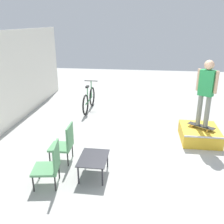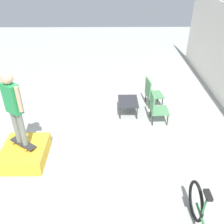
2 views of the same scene
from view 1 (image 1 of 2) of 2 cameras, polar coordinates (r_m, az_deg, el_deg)
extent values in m
plane|color=#A8A8A3|center=(6.51, 10.66, -10.32)|extent=(24.00, 24.00, 0.00)
cube|color=gold|center=(7.65, 19.32, -4.78)|extent=(1.21, 1.04, 0.38)
cylinder|color=#B7B7BC|center=(7.04, 20.41, -5.44)|extent=(0.05, 1.04, 0.05)
cube|color=#2D2D2D|center=(7.51, 19.72, -2.99)|extent=(0.59, 0.73, 0.02)
cylinder|color=gold|center=(7.51, 17.72, -3.06)|extent=(0.06, 0.06, 0.05)
cylinder|color=gold|center=(7.70, 18.45, -2.55)|extent=(0.06, 0.06, 0.05)
cylinder|color=gold|center=(7.35, 20.99, -3.97)|extent=(0.06, 0.06, 0.05)
cylinder|color=gold|center=(7.55, 21.64, -3.41)|extent=(0.06, 0.06, 0.05)
cylinder|color=gray|center=(7.32, 20.92, 0.05)|extent=(0.13, 0.13, 0.88)
cylinder|color=gray|center=(7.39, 19.34, 0.44)|extent=(0.13, 0.13, 0.88)
cube|color=#28934C|center=(7.14, 20.88, 6.22)|extent=(0.38, 0.43, 0.70)
cylinder|color=#D8A884|center=(7.05, 22.74, 6.25)|extent=(0.09, 0.09, 0.59)
cylinder|color=#D8A884|center=(7.22, 19.16, 6.98)|extent=(0.09, 0.09, 0.59)
sphere|color=#D8A884|center=(7.05, 21.36, 9.98)|extent=(0.26, 0.26, 0.26)
cube|color=#2D2D33|center=(5.58, -4.26, -10.42)|extent=(0.83, 0.61, 0.02)
cylinder|color=#2D2D33|center=(5.36, -2.21, -14.60)|extent=(0.04, 0.04, 0.42)
cylinder|color=#2D2D33|center=(5.96, -1.03, -10.66)|extent=(0.04, 0.04, 0.42)
cylinder|color=#2D2D33|center=(5.46, -7.71, -14.08)|extent=(0.04, 0.04, 0.42)
cylinder|color=#2D2D33|center=(6.05, -5.94, -10.28)|extent=(0.04, 0.04, 0.42)
cylinder|color=black|center=(5.80, -16.42, -12.93)|extent=(0.03, 0.03, 0.35)
cylinder|color=black|center=(5.45, -17.56, -15.42)|extent=(0.03, 0.03, 0.35)
cylinder|color=black|center=(5.70, -12.03, -13.10)|extent=(0.03, 0.03, 0.35)
cylinder|color=black|center=(5.35, -12.85, -15.67)|extent=(0.03, 0.03, 0.35)
cube|color=#569360|center=(5.46, -14.91, -12.49)|extent=(0.60, 0.60, 0.05)
cube|color=#569360|center=(5.26, -12.62, -9.83)|extent=(0.52, 0.12, 0.55)
cylinder|color=black|center=(6.59, -12.78, -8.35)|extent=(0.03, 0.03, 0.35)
cylinder|color=black|center=(6.23, -14.04, -10.24)|extent=(0.03, 0.03, 0.35)
cylinder|color=black|center=(6.47, -9.03, -8.64)|extent=(0.03, 0.03, 0.35)
cylinder|color=black|center=(6.10, -10.07, -10.60)|extent=(0.03, 0.03, 0.35)
cube|color=#569360|center=(6.24, -11.61, -7.82)|extent=(0.53, 0.53, 0.05)
cube|color=#569360|center=(6.04, -9.62, -5.47)|extent=(0.52, 0.05, 0.55)
torus|color=black|center=(10.14, -4.58, 3.56)|extent=(0.76, 0.07, 0.76)
torus|color=black|center=(9.14, -6.07, 1.64)|extent=(0.76, 0.07, 0.76)
cylinder|color=#338447|center=(9.64, -5.29, 2.65)|extent=(0.98, 0.06, 0.04)
cylinder|color=#338447|center=(9.37, -5.62, 3.93)|extent=(0.04, 0.04, 0.56)
cube|color=black|center=(9.29, -5.68, 5.77)|extent=(0.22, 0.10, 0.06)
cylinder|color=#338447|center=(9.95, -4.77, 5.23)|extent=(0.04, 0.04, 0.67)
cylinder|color=black|center=(9.87, -4.82, 7.10)|extent=(0.04, 0.52, 0.03)
camera|label=2|loc=(11.55, 5.76, 25.47)|focal=40.00mm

